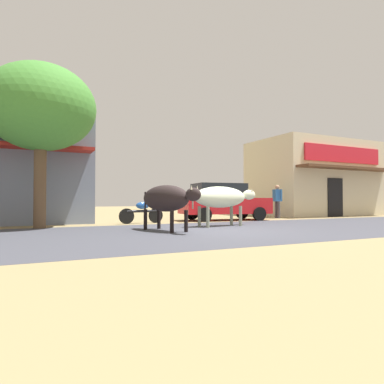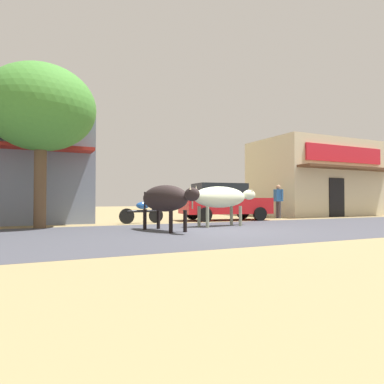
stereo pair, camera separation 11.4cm
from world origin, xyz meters
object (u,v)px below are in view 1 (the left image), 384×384
at_px(parked_hatchback_car, 223,201).
at_px(pedestrian_by_shop, 277,199).
at_px(parked_motorcycle, 142,211).
at_px(cow_far_dark, 222,198).
at_px(cow_near_brown, 166,199).
at_px(roadside_tree, 41,109).

bearing_deg(parked_hatchback_car, pedestrian_by_shop, 4.83).
distance_m(parked_motorcycle, cow_far_dark, 3.35).
relative_size(parked_motorcycle, cow_far_dark, 0.65).
xyz_separation_m(parked_hatchback_car, cow_near_brown, (-4.28, -3.85, 0.10)).
height_order(roadside_tree, parked_motorcycle, roadside_tree).
bearing_deg(parked_hatchback_car, cow_near_brown, -138.06).
bearing_deg(cow_far_dark, parked_hatchback_car, 57.95).
xyz_separation_m(parked_motorcycle, cow_far_dark, (2.00, -2.63, 0.53)).
distance_m(parked_motorcycle, cow_near_brown, 3.52).
distance_m(parked_hatchback_car, parked_motorcycle, 3.92).
bearing_deg(parked_motorcycle, cow_far_dark, -52.75).
relative_size(parked_hatchback_car, pedestrian_by_shop, 2.48).
bearing_deg(cow_near_brown, cow_far_dark, 19.16).
bearing_deg(parked_hatchback_car, parked_motorcycle, -174.34).
distance_m(parked_motorcycle, pedestrian_by_shop, 7.28).
height_order(roadside_tree, pedestrian_by_shop, roadside_tree).
relative_size(roadside_tree, pedestrian_by_shop, 3.18).
distance_m(roadside_tree, pedestrian_by_shop, 11.36).
xyz_separation_m(cow_near_brown, cow_far_dark, (2.39, 0.83, 0.05)).
height_order(parked_hatchback_car, pedestrian_by_shop, pedestrian_by_shop).
distance_m(parked_hatchback_car, cow_far_dark, 3.56).
height_order(parked_hatchback_car, cow_far_dark, parked_hatchback_car).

